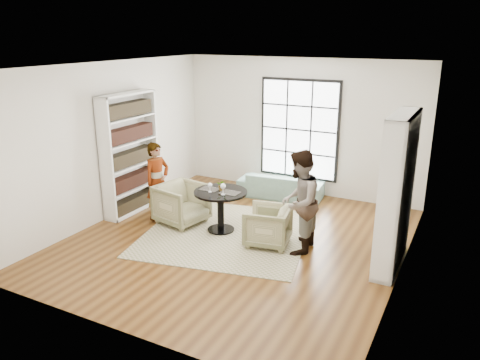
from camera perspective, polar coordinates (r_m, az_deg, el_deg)
The scene contains 16 objects.
ground at distance 8.34m, azimuth -0.35°, elevation -7.30°, with size 6.00×6.00×0.00m, color brown.
room_shell at distance 8.35m, azimuth 1.36°, elevation 1.96°, with size 6.00×6.01×6.00m.
rug at distance 8.59m, azimuth -1.60°, elevation -6.48°, with size 2.86×2.86×0.01m, color tan.
pedestal_table at distance 8.50m, azimuth -2.38°, elevation -2.74°, with size 0.97×0.97×0.77m.
sofa at distance 10.39m, azimuth 4.97°, elevation -0.65°, with size 1.84×0.72×0.54m, color gray.
armchair_left at distance 8.97m, azimuth -7.09°, elevation -2.89°, with size 0.83×0.85×0.78m, color tan.
armchair_right at distance 8.06m, azimuth 3.38°, elevation -5.60°, with size 0.73×0.75×0.68m, color tan.
person_left at distance 9.16m, azimuth -10.03°, elevation -0.14°, with size 0.55×0.36×1.52m, color gray.
person_right at distance 7.67m, azimuth 7.21°, elevation -2.71°, with size 0.84×0.65×1.73m, color gray.
placemat_left at distance 8.54m, azimuth -3.69°, elevation -1.11°, with size 0.34×0.26×0.01m, color #282622.
placemat_right at distance 8.33m, azimuth -1.25°, elevation -1.56°, with size 0.34×0.26×0.01m, color #282622.
cutlery_left at distance 8.54m, azimuth -3.69°, elevation -1.06°, with size 0.14×0.22×0.01m, color silver, non-canonical shape.
cutlery_right at distance 8.33m, azimuth -1.26°, elevation -1.51°, with size 0.14×0.22×0.01m, color silver, non-canonical shape.
wine_glass_left at distance 8.35m, azimuth -3.69°, elevation -0.66°, with size 0.08×0.08×0.18m.
wine_glass_right at distance 8.21m, azimuth -2.09°, elevation -0.80°, with size 0.09×0.09×0.21m.
flower_centerpiece at distance 8.43m, azimuth -2.22°, elevation -0.63°, with size 0.18×0.16×0.20m, color gray.
Camera 1 is at (3.52, -6.69, 3.51)m, focal length 35.00 mm.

